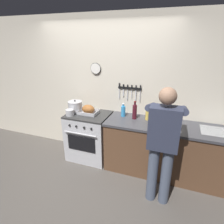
# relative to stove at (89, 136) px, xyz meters

# --- Properties ---
(ground_plane) EXTENTS (8.00, 8.00, 0.00)m
(ground_plane) POSITION_rel_stove_xyz_m (0.22, -0.99, -0.45)
(ground_plane) COLOR #4C4742
(wall_back) EXTENTS (6.00, 0.13, 2.60)m
(wall_back) POSITION_rel_stove_xyz_m (0.22, 0.36, 0.85)
(wall_back) COLOR beige
(wall_back) RESTS_ON ground
(counter_block) EXTENTS (2.03, 0.65, 0.90)m
(counter_block) POSITION_rel_stove_xyz_m (1.43, 0.00, 0.01)
(counter_block) COLOR brown
(counter_block) RESTS_ON ground
(stove) EXTENTS (0.76, 0.67, 0.90)m
(stove) POSITION_rel_stove_xyz_m (0.00, 0.00, 0.00)
(stove) COLOR #BCBCC1
(stove) RESTS_ON ground
(person_cook) EXTENTS (0.51, 0.63, 1.66)m
(person_cook) POSITION_rel_stove_xyz_m (1.39, -0.63, 0.50)
(person_cook) COLOR #4C566B
(person_cook) RESTS_ON ground
(roasting_pan) EXTENTS (0.35, 0.26, 0.17)m
(roasting_pan) POSITION_rel_stove_xyz_m (0.00, 0.01, 0.53)
(roasting_pan) COLOR #B7B7BC
(roasting_pan) RESTS_ON stove
(stock_pot) EXTENTS (0.26, 0.26, 0.23)m
(stock_pot) POSITION_rel_stove_xyz_m (-0.29, 0.04, 0.55)
(stock_pot) COLOR #B7B7BC
(stock_pot) RESTS_ON stove
(saucepan) EXTENTS (0.15, 0.15, 0.11)m
(saucepan) POSITION_rel_stove_xyz_m (-0.28, -0.17, 0.50)
(saucepan) COLOR #B7B7BC
(saucepan) RESTS_ON stove
(cutting_board) EXTENTS (0.36, 0.24, 0.02)m
(cutting_board) POSITION_rel_stove_xyz_m (1.38, -0.10, 0.46)
(cutting_board) COLOR tan
(cutting_board) RESTS_ON counter_block
(bottle_dish_soap) EXTENTS (0.08, 0.08, 0.24)m
(bottle_dish_soap) POSITION_rel_stove_xyz_m (0.63, 0.11, 0.55)
(bottle_dish_soap) COLOR #338CCC
(bottle_dish_soap) RESTS_ON counter_block
(bottle_vinegar) EXTENTS (0.06, 0.06, 0.24)m
(bottle_vinegar) POSITION_rel_stove_xyz_m (1.46, 0.23, 0.55)
(bottle_vinegar) COLOR #997F4C
(bottle_vinegar) RESTS_ON counter_block
(bottle_soy_sauce) EXTENTS (0.06, 0.06, 0.20)m
(bottle_soy_sauce) POSITION_rel_stove_xyz_m (1.14, 0.07, 0.53)
(bottle_soy_sauce) COLOR black
(bottle_soy_sauce) RESTS_ON counter_block
(bottle_cooking_oil) EXTENTS (0.07, 0.07, 0.27)m
(bottle_cooking_oil) POSITION_rel_stove_xyz_m (1.06, 0.10, 0.56)
(bottle_cooking_oil) COLOR gold
(bottle_cooking_oil) RESTS_ON counter_block
(bottle_wine_red) EXTENTS (0.07, 0.07, 0.31)m
(bottle_wine_red) POSITION_rel_stove_xyz_m (0.84, 0.07, 0.58)
(bottle_wine_red) COLOR #47141E
(bottle_wine_red) RESTS_ON counter_block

